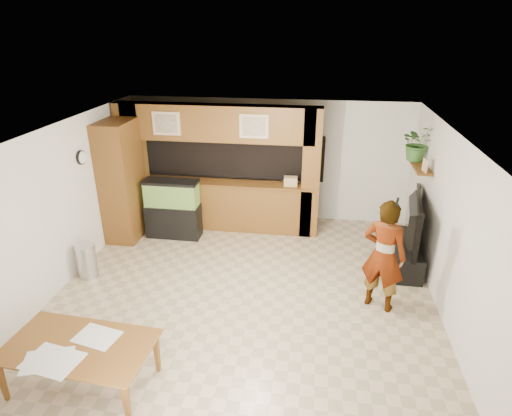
% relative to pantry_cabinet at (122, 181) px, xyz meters
% --- Properties ---
extents(floor, '(6.50, 6.50, 0.00)m').
position_rel_pantry_cabinet_xyz_m(floor, '(2.70, -1.85, -1.18)').
color(floor, tan).
rests_on(floor, ground).
extents(ceiling, '(6.50, 6.50, 0.00)m').
position_rel_pantry_cabinet_xyz_m(ceiling, '(2.70, -1.85, 1.42)').
color(ceiling, white).
rests_on(ceiling, wall_back).
extents(wall_back, '(6.00, 0.00, 6.00)m').
position_rel_pantry_cabinet_xyz_m(wall_back, '(2.70, 1.40, 0.12)').
color(wall_back, beige).
rests_on(wall_back, floor).
extents(wall_left, '(0.00, 6.50, 6.50)m').
position_rel_pantry_cabinet_xyz_m(wall_left, '(-0.30, -1.85, 0.12)').
color(wall_left, beige).
rests_on(wall_left, floor).
extents(wall_right, '(0.00, 6.50, 6.50)m').
position_rel_pantry_cabinet_xyz_m(wall_right, '(5.70, -1.85, 0.12)').
color(wall_right, beige).
rests_on(wall_right, floor).
extents(partition, '(4.20, 0.99, 2.60)m').
position_rel_pantry_cabinet_xyz_m(partition, '(1.75, 0.79, 0.13)').
color(partition, brown).
rests_on(partition, floor).
extents(wall_clock, '(0.05, 0.25, 0.25)m').
position_rel_pantry_cabinet_xyz_m(wall_clock, '(-0.27, -0.85, 0.72)').
color(wall_clock, black).
rests_on(wall_clock, wall_left).
extents(wall_shelf, '(0.25, 0.90, 0.04)m').
position_rel_pantry_cabinet_xyz_m(wall_shelf, '(5.55, 0.10, 0.52)').
color(wall_shelf, brown).
rests_on(wall_shelf, wall_right).
extents(pantry_cabinet, '(0.59, 0.97, 2.36)m').
position_rel_pantry_cabinet_xyz_m(pantry_cabinet, '(0.00, 0.00, 0.00)').
color(pantry_cabinet, brown).
rests_on(pantry_cabinet, floor).
extents(trash_can, '(0.33, 0.33, 0.60)m').
position_rel_pantry_cabinet_xyz_m(trash_can, '(-0.04, -1.58, -0.88)').
color(trash_can, '#B2B2B7').
rests_on(trash_can, floor).
extents(aquarium, '(1.08, 0.41, 1.20)m').
position_rel_pantry_cabinet_xyz_m(aquarium, '(0.95, 0.10, -0.59)').
color(aquarium, black).
rests_on(aquarium, floor).
extents(tv_stand, '(0.51, 1.39, 0.46)m').
position_rel_pantry_cabinet_xyz_m(tv_stand, '(5.35, -0.42, -0.95)').
color(tv_stand, black).
rests_on(tv_stand, floor).
extents(television, '(0.44, 1.51, 0.86)m').
position_rel_pantry_cabinet_xyz_m(television, '(5.35, -0.42, -0.28)').
color(television, black).
rests_on(television, tv_stand).
extents(photo_frame, '(0.06, 0.16, 0.21)m').
position_rel_pantry_cabinet_xyz_m(photo_frame, '(5.55, -0.22, 0.65)').
color(photo_frame, tan).
rests_on(photo_frame, wall_shelf).
extents(potted_plant, '(0.73, 0.68, 0.65)m').
position_rel_pantry_cabinet_xyz_m(potted_plant, '(5.52, 0.43, 0.86)').
color(potted_plant, '#305E25').
rests_on(potted_plant, wall_shelf).
extents(person, '(0.76, 0.65, 1.76)m').
position_rel_pantry_cabinet_xyz_m(person, '(4.80, -1.73, -0.30)').
color(person, '#937350').
rests_on(person, floor).
extents(microphone, '(0.03, 0.10, 0.15)m').
position_rel_pantry_cabinet_xyz_m(microphone, '(4.85, -1.89, 0.63)').
color(microphone, black).
rests_on(microphone, person).
extents(dining_table, '(1.77, 1.06, 0.60)m').
position_rel_pantry_cabinet_xyz_m(dining_table, '(1.13, -3.89, -0.88)').
color(dining_table, brown).
rests_on(dining_table, floor).
extents(newspaper_a, '(0.66, 0.53, 0.01)m').
position_rel_pantry_cabinet_xyz_m(newspaper_a, '(0.98, -4.13, -0.57)').
color(newspaper_a, silver).
rests_on(newspaper_a, dining_table).
extents(newspaper_b, '(0.61, 0.52, 0.01)m').
position_rel_pantry_cabinet_xyz_m(newspaper_b, '(0.93, -4.14, -0.57)').
color(newspaper_b, silver).
rests_on(newspaper_b, dining_table).
extents(newspaper_c, '(0.56, 0.46, 0.01)m').
position_rel_pantry_cabinet_xyz_m(newspaper_c, '(1.28, -3.69, -0.57)').
color(newspaper_c, silver).
rests_on(newspaper_c, dining_table).
extents(counter_box, '(0.27, 0.19, 0.18)m').
position_rel_pantry_cabinet_xyz_m(counter_box, '(3.26, 0.60, -0.05)').
color(counter_box, tan).
rests_on(counter_box, partition).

